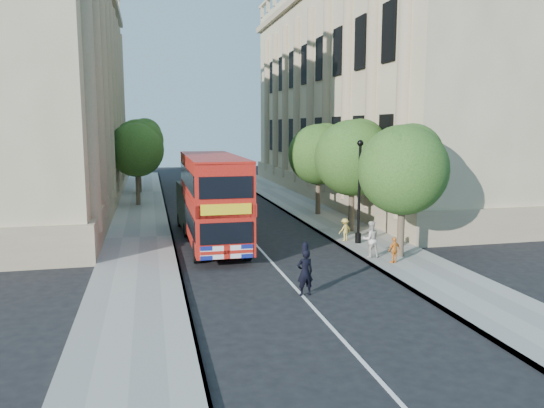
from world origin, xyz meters
TOP-DOWN VIEW (x-y plane):
  - ground at (0.00, 0.00)m, footprint 120.00×120.00m
  - pavement_right at (5.75, 10.00)m, footprint 3.50×80.00m
  - pavement_left at (-5.75, 10.00)m, footprint 3.50×80.00m
  - building_right at (13.80, 24.00)m, footprint 12.00×38.00m
  - building_left at (-13.80, 24.00)m, footprint 12.00×38.00m
  - tree_right_near at (5.84, 3.03)m, footprint 4.00×4.00m
  - tree_right_mid at (5.84, 9.03)m, footprint 4.20×4.20m
  - tree_right_far at (5.84, 15.03)m, footprint 4.00×4.00m
  - tree_left_far at (-5.96, 22.03)m, footprint 4.00×4.00m
  - tree_left_back at (-5.96, 30.03)m, footprint 4.20×4.20m
  - lamp_post at (5.00, 6.00)m, footprint 0.32×0.32m
  - double_decker_bus at (-2.10, 7.68)m, footprint 2.58×9.58m
  - box_van at (-2.53, 11.52)m, footprint 2.12×4.77m
  - police_constable at (0.10, -1.06)m, footprint 0.65×0.47m
  - woman_pedestrian at (4.40, 3.12)m, footprint 0.81×0.64m
  - child_a at (5.00, 1.97)m, footprint 0.71×0.46m
  - child_b at (4.55, 6.68)m, footprint 0.85×0.66m

SIDE VIEW (x-z plane):
  - ground at x=0.00m, z-range 0.00..0.00m
  - pavement_right at x=5.75m, z-range 0.00..0.12m
  - pavement_left at x=-5.75m, z-range 0.00..0.12m
  - child_a at x=5.00m, z-range 0.12..1.24m
  - child_b at x=4.55m, z-range 0.12..1.27m
  - police_constable at x=0.10m, z-range 0.00..1.66m
  - woman_pedestrian at x=4.40m, z-range 0.12..1.76m
  - box_van at x=-2.53m, z-range -0.03..2.65m
  - double_decker_bus at x=-2.10m, z-range 0.23..4.65m
  - lamp_post at x=5.00m, z-range -0.07..5.09m
  - tree_right_near at x=5.84m, z-range 1.21..7.29m
  - tree_right_far at x=5.84m, z-range 1.24..7.39m
  - tree_left_far at x=-5.96m, z-range 1.30..7.59m
  - tree_right_mid at x=5.84m, z-range 1.26..7.63m
  - tree_left_back at x=-5.96m, z-range 1.38..8.03m
  - building_right at x=13.80m, z-range 0.00..18.00m
  - building_left at x=-13.80m, z-range 0.00..18.00m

